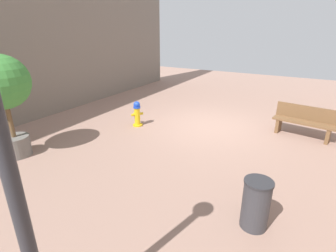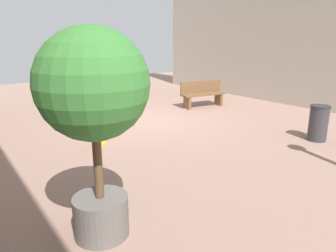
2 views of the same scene
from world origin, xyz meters
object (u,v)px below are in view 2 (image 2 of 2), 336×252
planter_tree (94,100)px  bench_near (203,93)px  fire_hydrant (98,127)px  trash_bin (318,123)px

planter_tree → bench_near: bearing=-141.5°
fire_hydrant → bench_near: size_ratio=0.48×
bench_near → planter_tree: planter_tree is taller
bench_near → trash_bin: bearing=84.5°
fire_hydrant → bench_near: (-5.01, -1.78, 0.07)m
bench_near → fire_hydrant: bearing=19.6°
bench_near → planter_tree: bearing=38.5°
fire_hydrant → planter_tree: planter_tree is taller
planter_tree → fire_hydrant: bearing=-113.6°
planter_tree → trash_bin: size_ratio=2.94×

